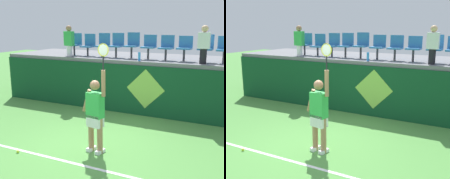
{
  "view_description": "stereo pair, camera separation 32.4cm",
  "coord_description": "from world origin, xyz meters",
  "views": [
    {
      "loc": [
        3.36,
        -5.6,
        2.92
      ],
      "look_at": [
        0.16,
        1.03,
        1.23
      ],
      "focal_mm": 45.9,
      "sensor_mm": 36.0,
      "label": 1
    },
    {
      "loc": [
        3.65,
        -5.45,
        2.92
      ],
      "look_at": [
        0.16,
        1.03,
        1.23
      ],
      "focal_mm": 45.9,
      "sensor_mm": 36.0,
      "label": 2
    }
  ],
  "objects": [
    {
      "name": "spectator_0",
      "position": [
        2.11,
        3.23,
        2.35
      ],
      "size": [
        0.34,
        0.2,
        1.13
      ],
      "color": "black",
      "rests_on": "spectator_platform"
    },
    {
      "name": "tennis_ball",
      "position": [
        -1.27,
        -1.03,
        0.03
      ],
      "size": [
        0.07,
        0.07,
        0.07
      ],
      "primitive_type": "sphere",
      "color": "#D1E533",
      "rests_on": "ground_plane"
    },
    {
      "name": "stadium_chair_3",
      "position": [
        -0.91,
        3.65,
        2.23
      ],
      "size": [
        0.44,
        0.42,
        0.85
      ],
      "color": "#38383D",
      "rests_on": "spectator_platform"
    },
    {
      "name": "spectator_platform",
      "position": [
        0.0,
        4.27,
        1.69
      ],
      "size": [
        10.51,
        2.79,
        0.12
      ],
      "primitive_type": "cube",
      "color": "slate",
      "rests_on": "court_back_wall"
    },
    {
      "name": "stadium_chair_1",
      "position": [
        -2.07,
        3.65,
        2.19
      ],
      "size": [
        0.44,
        0.42,
        0.81
      ],
      "color": "#38383D",
      "rests_on": "spectator_platform"
    },
    {
      "name": "stadium_chair_0",
      "position": [
        -2.65,
        3.65,
        2.21
      ],
      "size": [
        0.44,
        0.42,
        0.82
      ],
      "color": "#38383D",
      "rests_on": "spectator_platform"
    },
    {
      "name": "spectator_1",
      "position": [
        -2.65,
        3.25,
        2.33
      ],
      "size": [
        0.34,
        0.21,
        1.11
      ],
      "color": "white",
      "rests_on": "spectator_platform"
    },
    {
      "name": "wall_signage_mount",
      "position": [
        0.47,
        2.83,
        0.0
      ],
      "size": [
        1.27,
        0.01,
        1.54
      ],
      "color": "#0F4223",
      "rests_on": "ground_plane"
    },
    {
      "name": "stadium_chair_7",
      "position": [
        1.47,
        3.64,
        2.21
      ],
      "size": [
        0.44,
        0.42,
        0.79
      ],
      "color": "#38383D",
      "rests_on": "spectator_platform"
    },
    {
      "name": "stadium_chair_6",
      "position": [
        0.88,
        3.64,
        2.21
      ],
      "size": [
        0.44,
        0.42,
        0.81
      ],
      "color": "#38383D",
      "rests_on": "spectator_platform"
    },
    {
      "name": "stadium_chair_2",
      "position": [
        -1.46,
        3.65,
        2.21
      ],
      "size": [
        0.44,
        0.42,
        0.84
      ],
      "color": "#38383D",
      "rests_on": "spectator_platform"
    },
    {
      "name": "tennis_player",
      "position": [
        0.33,
        -0.19,
        0.95
      ],
      "size": [
        0.75,
        0.32,
        2.52
      ],
      "color": "white",
      "rests_on": "ground_plane"
    },
    {
      "name": "stadium_chair_8",
      "position": [
        2.11,
        3.65,
        2.23
      ],
      "size": [
        0.44,
        0.42,
        0.85
      ],
      "color": "#38383D",
      "rests_on": "spectator_platform"
    },
    {
      "name": "court_baseline_stripe",
      "position": [
        0.0,
        -0.9,
        0.0
      ],
      "size": [
        9.46,
        0.08,
        0.01
      ],
      "primitive_type": "cube",
      "color": "white",
      "rests_on": "ground_plane"
    },
    {
      "name": "stadium_chair_5",
      "position": [
        0.28,
        3.64,
        2.21
      ],
      "size": [
        0.44,
        0.42,
        0.81
      ],
      "color": "#38383D",
      "rests_on": "spectator_platform"
    },
    {
      "name": "court_back_wall",
      "position": [
        0.0,
        2.93,
        0.82
      ],
      "size": [
        10.51,
        0.2,
        1.63
      ],
      "primitive_type": "cube",
      "color": "#0F4223",
      "rests_on": "ground_plane"
    },
    {
      "name": "stadium_chair_4",
      "position": [
        -0.32,
        3.65,
        2.25
      ],
      "size": [
        0.44,
        0.42,
        0.88
      ],
      "color": "#38383D",
      "rests_on": "spectator_platform"
    },
    {
      "name": "water_bottle",
      "position": [
        0.16,
        3.04,
        1.89
      ],
      "size": [
        0.08,
        0.08,
        0.28
      ],
      "primitive_type": "cylinder",
      "color": "#338CE5",
      "rests_on": "spectator_platform"
    },
    {
      "name": "ground_plane",
      "position": [
        0.0,
        0.0,
        0.0
      ],
      "size": [
        40.0,
        40.0,
        0.0
      ],
      "primitive_type": "plane",
      "color": "#519342"
    }
  ]
}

